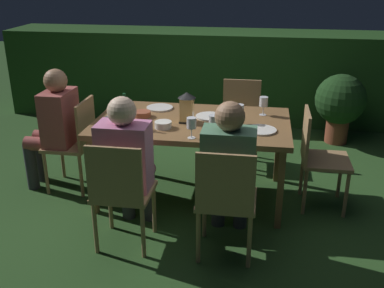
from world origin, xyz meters
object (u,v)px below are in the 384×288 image
object	(u,v)px
chair_head_near	(76,140)
plate_d	(160,108)
person_in_rust	(54,124)
green_bottle_on_table	(125,115)
chair_side_right_b	(240,118)
plate_a	(261,130)
bowl_olives	(163,124)
person_in_green	(229,167)
chair_side_left_b	(226,198)
wine_glass_c	(214,122)
chair_side_left_a	(121,190)
person_in_pink	(127,160)
lantern_centerpiece	(187,106)
plate_b	(116,119)
potted_plant_by_hedge	(340,102)
bowl_bread	(142,114)
wine_glass_b	(191,124)
wine_glass_d	(264,103)
chair_head_far	(318,155)
plate_c	(210,116)
wine_glass_a	(239,110)
dining_table	(192,126)

from	to	relation	value
chair_head_near	plate_d	bearing A→B (deg)	22.14
person_in_rust	green_bottle_on_table	size ratio (longest dim) A/B	3.96
green_bottle_on_table	chair_side_right_b	bearing A→B (deg)	51.67
plate_a	bowl_olives	xyz separation A→B (m)	(-0.80, -0.05, 0.02)
person_in_green	plate_a	world-z (taller)	person_in_green
chair_side_left_b	plate_a	distance (m)	0.80
wine_glass_c	chair_side_left_a	bearing A→B (deg)	-137.24
person_in_pink	lantern_centerpiece	distance (m)	0.78
plate_b	potted_plant_by_hedge	distance (m)	2.76
plate_d	potted_plant_by_hedge	world-z (taller)	potted_plant_by_hedge
chair_side_left_a	chair_side_left_b	xyz separation A→B (m)	(0.76, 0.00, 0.00)
bowl_bread	wine_glass_b	bearing A→B (deg)	-41.51
person_in_green	green_bottle_on_table	distance (m)	1.03
wine_glass_d	plate_a	size ratio (longest dim) A/B	0.66
chair_head_far	plate_c	bearing A→B (deg)	173.19
chair_side_left_a	plate_c	bearing A→B (deg)	62.54
chair_side_right_b	plate_d	size ratio (longest dim) A/B	3.51
chair_side_left_b	plate_d	xyz separation A→B (m)	(-0.74, 1.19, 0.26)
wine_glass_c	person_in_pink	bearing A→B (deg)	-148.96
bowl_olives	bowl_bread	xyz separation A→B (m)	(-0.25, 0.26, -0.00)
wine_glass_b	plate_c	distance (m)	0.55
wine_glass_c	plate_a	bearing A→B (deg)	23.93
chair_head_near	chair_side_left_b	size ratio (longest dim) A/B	1.00
bowl_olives	person_in_green	bearing A→B (deg)	-38.90
bowl_olives	wine_glass_a	bearing A→B (deg)	18.60
person_in_rust	potted_plant_by_hedge	size ratio (longest dim) A/B	1.39
chair_side_left_b	wine_glass_d	bearing A→B (deg)	78.71
chair_head_far	wine_glass_c	distance (m)	1.00
chair_head_near	plate_c	world-z (taller)	chair_head_near
person_in_green	lantern_centerpiece	bearing A→B (deg)	122.52
chair_head_near	plate_c	distance (m)	1.27
wine_glass_a	bowl_olives	bearing A→B (deg)	-161.40
chair_side_left_b	wine_glass_d	distance (m)	1.23
green_bottle_on_table	plate_c	distance (m)	0.76
person_in_pink	person_in_green	xyz separation A→B (m)	(0.76, 0.00, 0.00)
wine_glass_d	plate_d	bearing A→B (deg)	177.20
person_in_green	chair_side_right_b	bearing A→B (deg)	90.00
plate_a	green_bottle_on_table	bearing A→B (deg)	-175.97
person_in_rust	chair_side_right_b	xyz separation A→B (m)	(1.67, 0.89, -0.15)
chair_head_far	wine_glass_c	bearing A→B (deg)	-159.00
chair_head_far	green_bottle_on_table	bearing A→B (deg)	-171.28
wine_glass_d	chair_side_right_b	bearing A→B (deg)	109.66
chair_side_left_a	chair_side_right_b	distance (m)	1.94
person_in_green	wine_glass_c	distance (m)	0.45
plate_a	bowl_bread	size ratio (longest dim) A/B	1.74
chair_head_near	bowl_olives	world-z (taller)	chair_head_near
dining_table	plate_b	bearing A→B (deg)	-173.85
plate_c	chair_head_near	bearing A→B (deg)	-174.75
wine_glass_c	plate_a	world-z (taller)	wine_glass_c
person_in_pink	wine_glass_b	xyz separation A→B (m)	(0.44, 0.28, 0.22)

